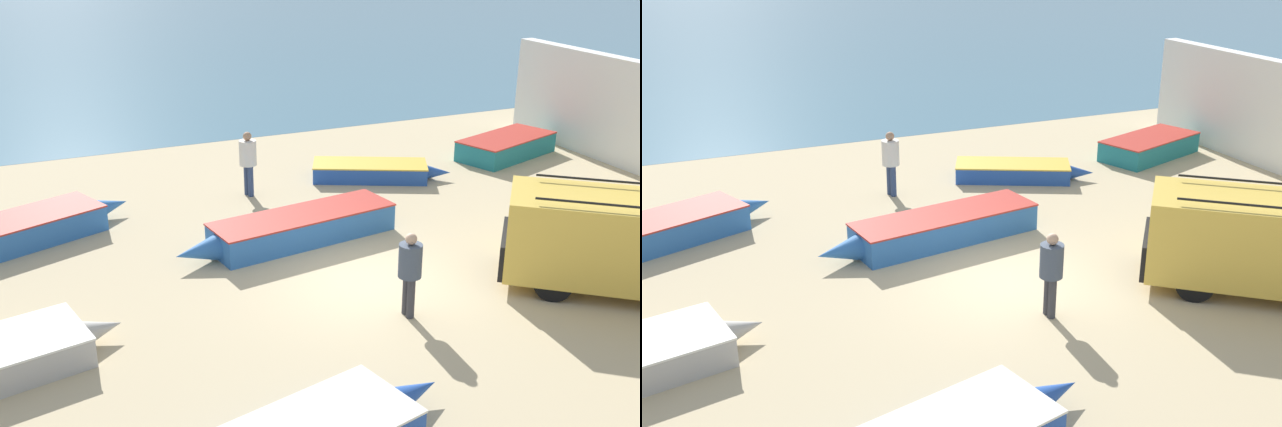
{
  "view_description": "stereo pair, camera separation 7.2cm",
  "coord_description": "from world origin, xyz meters",
  "views": [
    {
      "loc": [
        -6.73,
        -12.66,
        7.13
      ],
      "look_at": [
        -0.37,
        1.81,
        1.0
      ],
      "focal_mm": 42.0,
      "sensor_mm": 36.0,
      "label": 1
    },
    {
      "loc": [
        -6.66,
        -12.69,
        7.13
      ],
      "look_at": [
        -0.37,
        1.81,
        1.0
      ],
      "focal_mm": 42.0,
      "sensor_mm": 36.0,
      "label": 2
    }
  ],
  "objects": [
    {
      "name": "fishing_rowboat_3",
      "position": [
        3.3,
        6.16,
        0.25
      ],
      "size": [
        4.04,
        2.65,
        0.49
      ],
      "rotation": [
        0.0,
        0.0,
        5.83
      ],
      "color": "#234CA3",
      "rests_on": "ground_plane"
    },
    {
      "name": "fisherman_1",
      "position": [
        -0.58,
        6.28,
        1.09
      ],
      "size": [
        0.48,
        0.48,
        1.83
      ],
      "rotation": [
        0.0,
        0.0,
        3.39
      ],
      "color": "navy",
      "rests_on": "ground_plane"
    },
    {
      "name": "fishing_rowboat_2",
      "position": [
        -0.62,
        2.71,
        0.34
      ],
      "size": [
        5.62,
        1.99,
        0.67
      ],
      "rotation": [
        0.0,
        0.0,
        3.29
      ],
      "color": "#2D66AD",
      "rests_on": "ground_plane"
    },
    {
      "name": "parked_van",
      "position": [
        4.79,
        -2.54,
        1.12
      ],
      "size": [
        5.32,
        4.84,
        2.15
      ],
      "rotation": [
        0.0,
        0.0,
        2.45
      ],
      "color": "gold",
      "rests_on": "ground_plane"
    },
    {
      "name": "ground_plane",
      "position": [
        0.0,
        0.0,
        0.0
      ],
      "size": [
        200.0,
        200.0,
        0.0
      ],
      "primitive_type": "plane",
      "color": "tan"
    },
    {
      "name": "fishing_rowboat_4",
      "position": [
        -6.82,
        5.17,
        0.32
      ],
      "size": [
        5.55,
        3.11,
        0.65
      ],
      "rotation": [
        0.0,
        0.0,
        0.38
      ],
      "color": "#2D66AD",
      "rests_on": "ground_plane"
    },
    {
      "name": "sea_water",
      "position": [
        0.0,
        52.0,
        0.0
      ],
      "size": [
        120.0,
        80.0,
        0.01
      ],
      "primitive_type": "cube",
      "color": "#477084",
      "rests_on": "ground_plane"
    },
    {
      "name": "fishing_rowboat_5",
      "position": [
        8.48,
        6.54,
        0.33
      ],
      "size": [
        4.33,
        2.59,
        0.67
      ],
      "rotation": [
        0.0,
        0.0,
        0.32
      ],
      "color": "#1E757F",
      "rests_on": "ground_plane"
    },
    {
      "name": "fisherman_0",
      "position": [
        0.02,
        -1.55,
        1.03
      ],
      "size": [
        0.45,
        0.45,
        1.73
      ],
      "rotation": [
        0.0,
        0.0,
        3.13
      ],
      "color": "#38383D",
      "rests_on": "ground_plane"
    }
  ]
}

